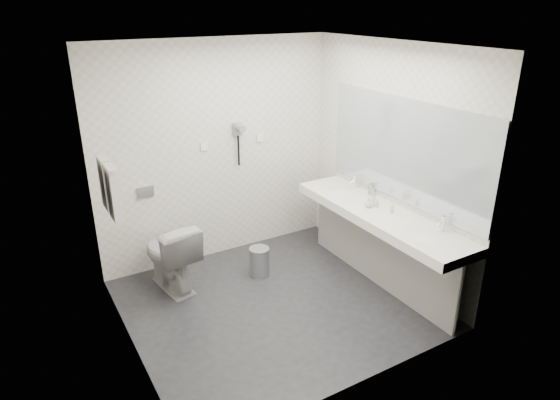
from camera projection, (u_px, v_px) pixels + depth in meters
floor at (275, 303)px, 4.96m from camera, size 2.80×2.80×0.00m
ceiling at (274, 46)px, 4.01m from camera, size 2.80×2.80×0.00m
wall_back at (217, 153)px, 5.52m from camera, size 2.80×0.00×2.80m
wall_front at (366, 245)px, 3.45m from camera, size 2.80×0.00×2.80m
wall_left at (119, 221)px, 3.82m from camera, size 0.00×2.60×2.60m
wall_right at (390, 164)px, 5.14m from camera, size 0.00×2.60×2.60m
vanity_counter at (379, 215)px, 5.02m from camera, size 0.55×2.20×0.10m
vanity_panel at (378, 251)px, 5.19m from camera, size 0.03×2.15×0.75m
vanity_post_near at (458, 298)px, 4.38m from camera, size 0.06×0.06×0.75m
vanity_post_far at (324, 216)px, 6.04m from camera, size 0.06×0.06×0.75m
mirror at (404, 151)px, 4.90m from camera, size 0.02×2.20×1.05m
basin_near at (427, 237)px, 4.49m from camera, size 0.40×0.31×0.05m
basin_far at (341, 192)px, 5.53m from camera, size 0.40×0.31×0.05m
faucet_near at (443, 223)px, 4.55m from camera, size 0.04×0.04×0.15m
faucet_far at (355, 182)px, 5.58m from camera, size 0.04×0.04×0.15m
soap_bottle_a at (376, 202)px, 5.09m from camera, size 0.05×0.05×0.09m
soap_bottle_b at (368, 203)px, 5.07m from camera, size 0.11×0.11×0.10m
soap_bottle_c at (392, 208)px, 4.94m from camera, size 0.04×0.04×0.11m
glass_left at (374, 197)px, 5.23m from camera, size 0.06×0.06×0.10m
glass_right at (371, 189)px, 5.41m from camera, size 0.08×0.08×0.12m
toilet at (170, 255)px, 5.11m from camera, size 0.53×0.80×0.76m
flush_plate at (145, 192)px, 5.22m from camera, size 0.18×0.02×0.12m
pedal_bin at (259, 262)px, 5.42m from camera, size 0.27×0.27×0.31m
bin_lid at (259, 249)px, 5.36m from camera, size 0.22×0.22×0.02m
towel_rail at (105, 164)px, 4.17m from camera, size 0.02×0.62×0.02m
towel_near at (113, 193)px, 4.15m from camera, size 0.07×0.24×0.48m
towel_far at (106, 183)px, 4.37m from camera, size 0.07×0.24×0.48m
dryer_cradle at (237, 129)px, 5.52m from camera, size 0.10×0.04×0.14m
dryer_barrel at (240, 128)px, 5.45m from camera, size 0.08×0.14×0.08m
dryer_cord at (239, 151)px, 5.60m from camera, size 0.02×0.02×0.35m
switch_plate_a at (204, 146)px, 5.40m from camera, size 0.09×0.02×0.09m
switch_plate_b at (260, 138)px, 5.73m from camera, size 0.09×0.02×0.09m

